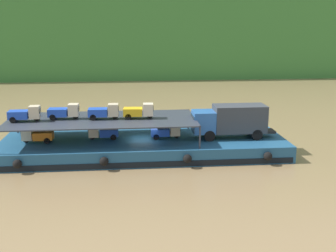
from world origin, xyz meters
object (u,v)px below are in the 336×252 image
(mini_truck_lower_mid, at_px, (166,131))
(mini_truck_upper_fore, at_px, (104,112))
(mini_truck_lower_stern, at_px, (37,135))
(mini_truck_upper_mid, at_px, (64,112))
(mini_truck_lower_aft, at_px, (103,132))
(cargo_barge, at_px, (144,147))
(covered_lorry, at_px, (231,120))
(mini_truck_upper_stern, at_px, (25,114))
(mini_truck_upper_bow, at_px, (139,111))

(mini_truck_lower_mid, distance_m, mini_truck_upper_fore, 6.00)
(mini_truck_lower_stern, bearing_deg, mini_truck_upper_mid, 11.79)
(mini_truck_lower_aft, height_order, mini_truck_lower_mid, same)
(mini_truck_lower_aft, height_order, mini_truck_upper_fore, mini_truck_upper_fore)
(cargo_barge, height_order, mini_truck_lower_mid, mini_truck_lower_mid)
(mini_truck_lower_mid, bearing_deg, mini_truck_upper_mid, 178.47)
(mini_truck_lower_stern, bearing_deg, mini_truck_lower_aft, 5.34)
(cargo_barge, distance_m, mini_truck_upper_fore, 4.97)
(covered_lorry, distance_m, mini_truck_upper_stern, 18.68)
(mini_truck_lower_mid, distance_m, mini_truck_upper_stern, 12.74)
(mini_truck_lower_stern, bearing_deg, mini_truck_upper_stern, -172.60)
(covered_lorry, bearing_deg, mini_truck_upper_stern, 179.91)
(mini_truck_upper_stern, relative_size, mini_truck_upper_mid, 1.00)
(mini_truck_lower_mid, xyz_separation_m, mini_truck_upper_bow, (-2.49, -0.21, 2.00))
(mini_truck_lower_aft, height_order, mini_truck_upper_bow, mini_truck_upper_bow)
(cargo_barge, xyz_separation_m, mini_truck_upper_mid, (-7.18, 0.40, 3.44))
(mini_truck_upper_stern, xyz_separation_m, mini_truck_upper_fore, (6.92, 0.27, 0.00))
(covered_lorry, relative_size, mini_truck_lower_stern, 2.86)
(covered_lorry, bearing_deg, mini_truck_upper_mid, 177.56)
(mini_truck_upper_mid, xyz_separation_m, mini_truck_upper_bow, (6.77, -0.46, 0.00))
(covered_lorry, xyz_separation_m, mini_truck_upper_bow, (-8.56, 0.20, 1.00))
(mini_truck_lower_aft, relative_size, mini_truck_upper_mid, 1.01)
(covered_lorry, bearing_deg, mini_truck_upper_fore, 178.52)
(mini_truck_lower_stern, relative_size, mini_truck_upper_stern, 1.00)
(mini_truck_upper_fore, bearing_deg, mini_truck_lower_mid, 1.05)
(mini_truck_lower_aft, bearing_deg, cargo_barge, -6.44)
(cargo_barge, bearing_deg, mini_truck_upper_stern, -178.75)
(cargo_barge, height_order, mini_truck_lower_stern, mini_truck_lower_stern)
(cargo_barge, xyz_separation_m, mini_truck_upper_fore, (-3.58, 0.05, 3.44))
(mini_truck_upper_mid, bearing_deg, mini_truck_upper_stern, -169.34)
(mini_truck_lower_aft, bearing_deg, mini_truck_upper_bow, -8.21)
(mini_truck_upper_stern, distance_m, mini_truck_upper_fore, 6.93)
(mini_truck_upper_fore, bearing_deg, mini_truck_lower_aft, 119.57)
(cargo_barge, relative_size, mini_truck_upper_fore, 9.53)
(mini_truck_lower_mid, bearing_deg, mini_truck_upper_fore, -178.95)
(covered_lorry, height_order, mini_truck_lower_stern, covered_lorry)
(mini_truck_upper_stern, distance_m, mini_truck_upper_bow, 10.09)
(mini_truck_lower_aft, bearing_deg, covered_lorry, -3.29)
(mini_truck_upper_stern, bearing_deg, cargo_barge, 1.25)
(covered_lorry, xyz_separation_m, mini_truck_lower_mid, (-6.07, 0.41, -1.00))
(mini_truck_lower_mid, relative_size, mini_truck_upper_bow, 0.99)
(covered_lorry, relative_size, mini_truck_lower_mid, 2.85)
(covered_lorry, bearing_deg, mini_truck_upper_bow, 178.67)
(mini_truck_lower_aft, height_order, mini_truck_upper_mid, mini_truck_upper_mid)
(cargo_barge, distance_m, mini_truck_upper_stern, 11.06)
(cargo_barge, relative_size, mini_truck_lower_aft, 9.42)
(cargo_barge, bearing_deg, mini_truck_lower_mid, 4.12)
(cargo_barge, bearing_deg, mini_truck_lower_aft, 173.56)
(covered_lorry, height_order, mini_truck_upper_bow, mini_truck_upper_bow)
(cargo_barge, bearing_deg, mini_truck_lower_stern, -179.31)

